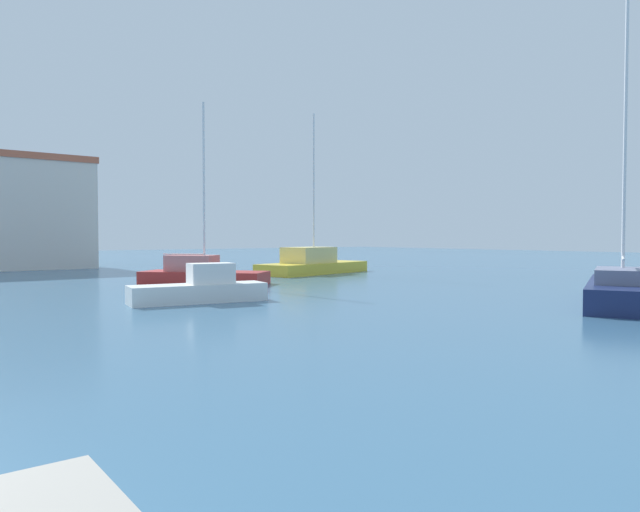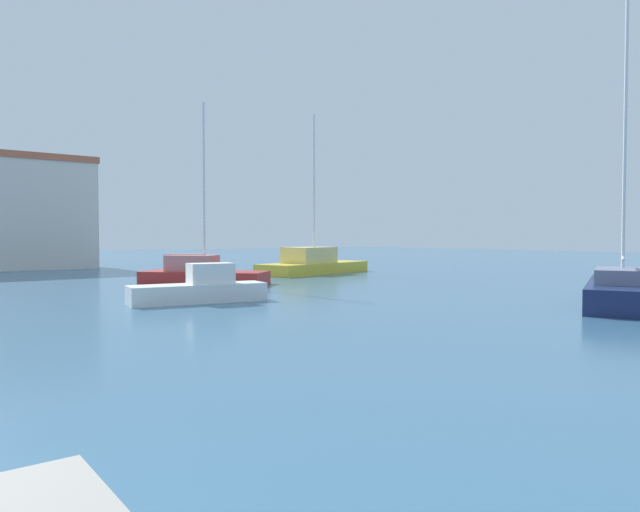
# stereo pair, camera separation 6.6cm
# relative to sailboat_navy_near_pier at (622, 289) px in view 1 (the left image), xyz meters

# --- Properties ---
(water) EXTENTS (160.00, 160.00, 0.00)m
(water) POSITION_rel_sailboat_navy_near_pier_xyz_m (-8.05, 15.35, -0.59)
(water) COLOR #38607F
(water) RESTS_ON ground
(sailboat_navy_near_pier) EXTENTS (8.46, 5.55, 12.99)m
(sailboat_navy_near_pier) POSITION_rel_sailboat_navy_near_pier_xyz_m (0.00, 0.00, 0.00)
(sailboat_navy_near_pier) COLOR #19234C
(sailboat_navy_near_pier) RESTS_ON water
(sailboat_yellow_distant_north) EXTENTS (9.21, 5.06, 10.76)m
(sailboat_yellow_distant_north) POSITION_rel_sailboat_navy_near_pier_xyz_m (1.56, 21.12, 0.07)
(sailboat_yellow_distant_north) COLOR gold
(sailboat_yellow_distant_north) RESTS_ON water
(sailboat_red_mid_harbor) EXTENTS (5.98, 6.45, 9.49)m
(sailboat_red_mid_harbor) POSITION_rel_sailboat_navy_near_pier_xyz_m (-8.20, 17.76, -0.02)
(sailboat_red_mid_harbor) COLOR #B22823
(sailboat_red_mid_harbor) RESTS_ON water
(motorboat_white_center_channel) EXTENTS (5.28, 2.22, 1.48)m
(motorboat_white_center_channel) POSITION_rel_sailboat_navy_near_pier_xyz_m (-11.88, 10.17, -0.08)
(motorboat_white_center_channel) COLOR white
(motorboat_white_center_channel) RESTS_ON water
(waterfront_apartments) EXTENTS (10.80, 9.68, 8.70)m
(waterfront_apartments) POSITION_rel_sailboat_navy_near_pier_xyz_m (-13.34, 41.04, 3.77)
(waterfront_apartments) COLOR beige
(waterfront_apartments) RESTS_ON ground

